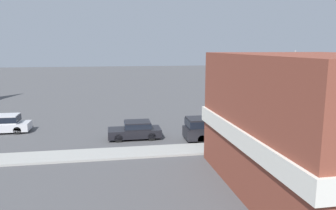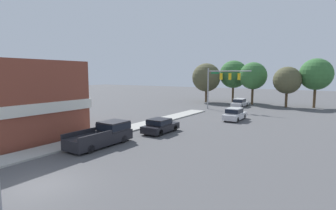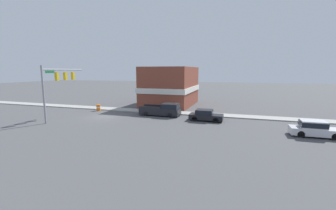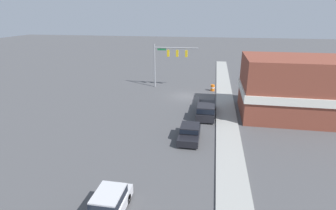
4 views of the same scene
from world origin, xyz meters
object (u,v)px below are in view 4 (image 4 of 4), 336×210
at_px(car_lead, 190,132).
at_px(car_oncoming, 108,205).
at_px(pickup_truck_parked, 206,110).
at_px(construction_barrel, 213,88).

distance_m(car_lead, car_oncoming, 11.80).
height_order(pickup_truck_parked, construction_barrel, pickup_truck_parked).
relative_size(car_lead, construction_barrel, 4.23).
distance_m(car_lead, construction_barrel, 17.56).
distance_m(car_oncoming, pickup_truck_parked, 18.08).
distance_m(pickup_truck_parked, construction_barrel, 11.30).
bearing_deg(car_lead, construction_barrel, -96.47).
xyz_separation_m(car_oncoming, construction_barrel, (-5.83, -28.59, -0.31)).
bearing_deg(pickup_truck_parked, car_lead, 77.69).
relative_size(car_oncoming, construction_barrel, 4.51).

